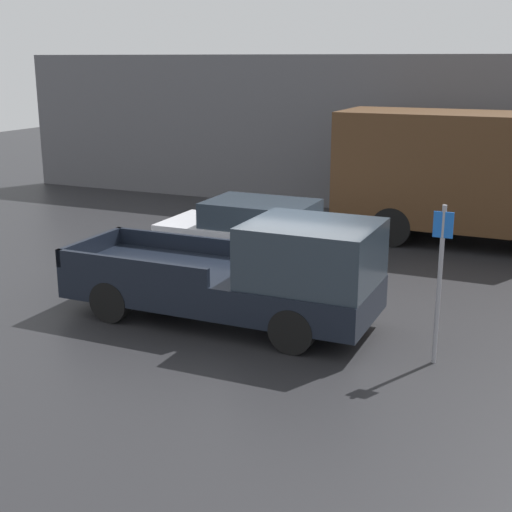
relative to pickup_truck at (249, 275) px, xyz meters
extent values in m
plane|color=#232326|center=(0.46, 0.77, -0.94)|extent=(60.00, 60.00, 0.00)
cube|color=#56565B|center=(0.46, 10.62, 1.46)|extent=(28.00, 0.15, 4.79)
cube|color=black|center=(-0.60, 0.00, -0.29)|extent=(5.73, 2.02, 0.60)
cube|color=#28333D|center=(1.18, 0.00, 0.53)|extent=(2.18, 1.90, 1.05)
cube|color=black|center=(-1.89, 0.96, 0.17)|extent=(3.15, 0.10, 0.33)
cube|color=black|center=(-1.89, -0.96, 0.17)|extent=(3.15, 0.10, 0.33)
cube|color=black|center=(-3.41, 0.00, 0.17)|extent=(0.10, 2.02, 0.33)
cylinder|color=black|center=(1.18, 0.89, -0.55)|extent=(0.77, 0.26, 0.77)
cylinder|color=black|center=(1.18, -0.89, -0.55)|extent=(0.77, 0.26, 0.77)
cylinder|color=black|center=(-2.38, 0.89, -0.55)|extent=(0.77, 0.26, 0.77)
cylinder|color=black|center=(-2.38, -0.89, -0.55)|extent=(0.77, 0.26, 0.77)
cube|color=silver|center=(-1.40, 3.42, -0.28)|extent=(4.38, 1.92, 0.67)
cube|color=#28333D|center=(-1.27, 3.42, 0.34)|extent=(2.41, 1.69, 0.57)
cylinder|color=black|center=(-0.04, 4.28, -0.56)|extent=(0.75, 0.22, 0.75)
cylinder|color=black|center=(-0.04, 2.56, -0.56)|extent=(0.75, 0.22, 0.75)
cylinder|color=black|center=(-2.76, 4.28, -0.56)|extent=(0.75, 0.22, 0.75)
cylinder|color=black|center=(-2.76, 2.56, -0.56)|extent=(0.75, 0.22, 0.75)
cube|color=#472D19|center=(2.14, 7.71, 0.98)|extent=(5.55, 2.51, 2.88)
cylinder|color=black|center=(1.00, 8.84, -0.43)|extent=(1.01, 0.30, 1.01)
cylinder|color=black|center=(1.00, 6.59, -0.43)|extent=(1.01, 0.30, 1.01)
cylinder|color=gray|center=(3.38, -0.35, 0.34)|extent=(0.07, 0.07, 2.55)
cube|color=blue|center=(3.38, -0.37, 1.31)|extent=(0.30, 0.02, 0.40)
camera|label=1|loc=(5.05, -11.05, 3.73)|focal=50.00mm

